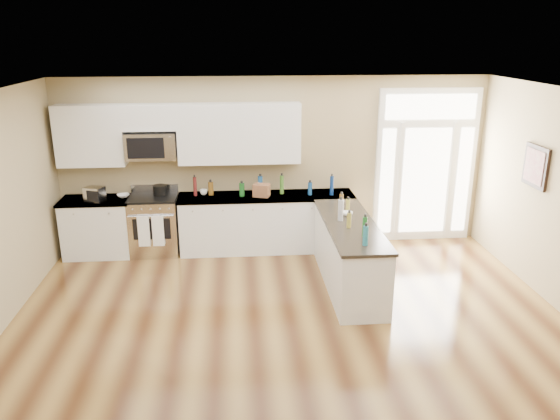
% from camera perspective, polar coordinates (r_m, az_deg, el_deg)
% --- Properties ---
extents(ground, '(8.00, 8.00, 0.00)m').
position_cam_1_polar(ground, '(5.93, 2.42, -17.53)').
color(ground, '#472914').
extents(room_shell, '(8.00, 8.00, 8.00)m').
position_cam_1_polar(room_shell, '(5.13, 2.66, -1.80)').
color(room_shell, tan).
rests_on(room_shell, ground).
extents(back_cabinet_left, '(1.10, 0.66, 0.94)m').
position_cam_1_polar(back_cabinet_left, '(9.26, -18.43, -1.87)').
color(back_cabinet_left, white).
rests_on(back_cabinet_left, ground).
extents(back_cabinet_right, '(2.85, 0.66, 0.94)m').
position_cam_1_polar(back_cabinet_right, '(9.00, -1.41, -1.48)').
color(back_cabinet_right, white).
rests_on(back_cabinet_right, ground).
extents(peninsula_cabinet, '(0.69, 2.32, 0.94)m').
position_cam_1_polar(peninsula_cabinet, '(7.80, 7.21, -4.83)').
color(peninsula_cabinet, white).
rests_on(peninsula_cabinet, ground).
extents(upper_cabinet_left, '(1.04, 0.33, 0.95)m').
position_cam_1_polar(upper_cabinet_left, '(9.03, -19.22, 7.35)').
color(upper_cabinet_left, white).
rests_on(upper_cabinet_left, room_shell).
extents(upper_cabinet_right, '(1.94, 0.33, 0.95)m').
position_cam_1_polar(upper_cabinet_right, '(8.75, -4.28, 7.98)').
color(upper_cabinet_right, white).
rests_on(upper_cabinet_right, room_shell).
extents(upper_cabinet_short, '(0.82, 0.33, 0.40)m').
position_cam_1_polar(upper_cabinet_short, '(8.80, -13.46, 9.42)').
color(upper_cabinet_short, white).
rests_on(upper_cabinet_short, room_shell).
extents(microwave, '(0.78, 0.41, 0.42)m').
position_cam_1_polar(microwave, '(8.84, -13.30, 6.57)').
color(microwave, silver).
rests_on(microwave, room_shell).
extents(entry_door, '(1.70, 0.10, 2.60)m').
position_cam_1_polar(entry_door, '(9.54, 14.94, 4.45)').
color(entry_door, white).
rests_on(entry_door, ground).
extents(wall_art_near, '(0.05, 0.58, 0.58)m').
position_cam_1_polar(wall_art_near, '(8.28, 25.15, 4.15)').
color(wall_art_near, black).
rests_on(wall_art_near, room_shell).
extents(kitchen_range, '(0.76, 0.68, 1.08)m').
position_cam_1_polar(kitchen_range, '(9.07, -12.96, -1.52)').
color(kitchen_range, silver).
rests_on(kitchen_range, ground).
extents(stockpot, '(0.29, 0.29, 0.18)m').
position_cam_1_polar(stockpot, '(9.00, -12.41, 2.10)').
color(stockpot, black).
rests_on(stockpot, kitchen_range).
extents(toaster_oven, '(0.33, 0.30, 0.23)m').
position_cam_1_polar(toaster_oven, '(8.94, -18.80, 1.56)').
color(toaster_oven, silver).
rests_on(toaster_oven, back_cabinet_left).
extents(cardboard_box, '(0.30, 0.25, 0.20)m').
position_cam_1_polar(cardboard_box, '(8.74, -1.95, 2.08)').
color(cardboard_box, brown).
rests_on(cardboard_box, back_cabinet_right).
extents(bowl_left, '(0.25, 0.25, 0.05)m').
position_cam_1_polar(bowl_left, '(9.08, -16.06, 1.45)').
color(bowl_left, white).
rests_on(bowl_left, back_cabinet_left).
extents(bowl_peninsula, '(0.20, 0.20, 0.05)m').
position_cam_1_polar(bowl_peninsula, '(7.91, 7.04, -0.37)').
color(bowl_peninsula, white).
rests_on(bowl_peninsula, peninsula_cabinet).
extents(cup_counter, '(0.13, 0.13, 0.09)m').
position_cam_1_polar(cup_counter, '(8.93, -7.99, 1.87)').
color(cup_counter, white).
rests_on(cup_counter, back_cabinet_right).
extents(counter_bottles, '(2.36, 2.45, 0.31)m').
position_cam_1_polar(counter_bottles, '(8.25, 1.31, 1.29)').
color(counter_bottles, '#19591E').
rests_on(counter_bottles, back_cabinet_right).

